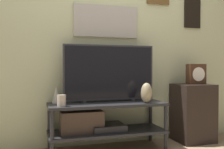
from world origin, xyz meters
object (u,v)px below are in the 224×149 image
Objects in this scene: vase_slim_bronze at (56,94)px; mantel_clock at (196,74)px; candle_jar at (62,101)px; television at (110,73)px; vase_urn_stoneware at (147,93)px.

vase_slim_bronze is 1.67m from mantel_clock.
mantel_clock is (1.62, 0.13, 0.25)m from candle_jar.
television is at bearing 174.94° from mantel_clock.
vase_slim_bronze is 1.64× the size of candle_jar.
candle_jar is 1.64m from mantel_clock.
mantel_clock is at bearing -4.48° from vase_slim_bronze.
television is 0.66m from candle_jar.
vase_slim_bronze is at bearing 96.62° from candle_jar.
mantel_clock is at bearing -5.06° from television.
vase_slim_bronze is at bearing 176.58° from television.
mantel_clock reaches higher than vase_urn_stoneware.
television reaches higher than mantel_clock.
vase_urn_stoneware is 0.75m from mantel_clock.
vase_urn_stoneware is at bearing -169.22° from mantel_clock.
mantel_clock reaches higher than candle_jar.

